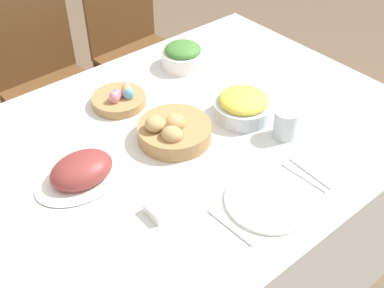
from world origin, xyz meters
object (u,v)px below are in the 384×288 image
Objects in this scene: chair_far_right at (136,43)px; pineapple_bowl at (243,105)px; ham_platter at (82,171)px; fork at (230,227)px; dinner_plate at (269,200)px; drinking_cup at (286,124)px; bread_basket at (173,130)px; spoon at (310,173)px; green_salad_bowl at (183,55)px; knife at (304,177)px; chair_far_center at (47,76)px; butter_dish at (167,205)px; egg_basket at (120,99)px.

pineapple_bowl is (-0.21, -1.00, 0.23)m from chair_far_right.
fork is (0.21, -0.44, -0.03)m from ham_platter.
drinking_cup reaches higher than dinner_plate.
spoon is at bearing -61.39° from bread_basket.
dinner_plate is (-0.45, -1.35, 0.19)m from chair_far_right.
green_salad_bowl is 0.77m from knife.
chair_far_right reaches higher than knife.
chair_far_center is 1.07m from pineapple_bowl.
chair_far_right reaches higher than green_salad_bowl.
knife is at bearing 0.00° from dinner_plate.
pineapple_bowl is at bearing 100.58° from drinking_cup.
knife is at bearing -100.24° from green_salad_bowl.
knife is (0.31, 0.00, 0.00)m from fork.
green_salad_bowl reaches higher than dinner_plate.
chair_far_right reaches higher than bread_basket.
spoon is 1.42× the size of butter_dish.
fork is at bearing -138.16° from pineapple_bowl.
green_salad_bowl is (-0.16, -0.59, 0.24)m from chair_far_right.
pineapple_bowl is (0.27, -0.06, 0.01)m from bread_basket.
egg_basket is 0.55m from butter_dish.
chair_far_center is at bearing 121.28° from green_salad_bowl.
knife is at bearing -121.69° from drinking_cup.
chair_far_right is at bearing 62.82° from bread_basket.
bread_basket is 1.47× the size of spoon.
chair_far_right is 1.08m from bread_basket.
chair_far_right is 0.51m from chair_far_center.
green_salad_bowl is at bearing 56.81° from fork.
dinner_plate is 0.16m from fork.
drinking_cup reaches higher than butter_dish.
bread_basket is 1.26× the size of egg_basket.
drinking_cup is at bearing -36.79° from bread_basket.
egg_basket is 1.66× the size of butter_dish.
butter_dish is at bearing 154.66° from knife.
chair_far_right reaches higher than drinking_cup.
butter_dish reaches higher than fork.
dinner_plate is (0.06, -0.69, -0.02)m from egg_basket.
knife is (-0.29, -1.35, 0.19)m from chair_far_right.
fork is 0.34m from spoon.
dinner_plate is at bearing -88.13° from chair_far_center.
drinking_cup is 0.51m from butter_dish.
bread_basket reaches higher than egg_basket.
egg_basket is 0.40m from ham_platter.
dinner_plate is at bearing -123.89° from pineapple_bowl.
fork is (-0.16, 0.00, -0.00)m from dinner_plate.
chair_far_center reaches higher than egg_basket.
dinner_plate is 2.19× the size of butter_dish.
ham_platter is 0.70m from spoon.
pineapple_bowl is 1.17× the size of green_salad_bowl.
drinking_cup is (-0.03, -0.58, 0.00)m from green_salad_bowl.
ham_platter is at bearing 144.28° from spoon.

